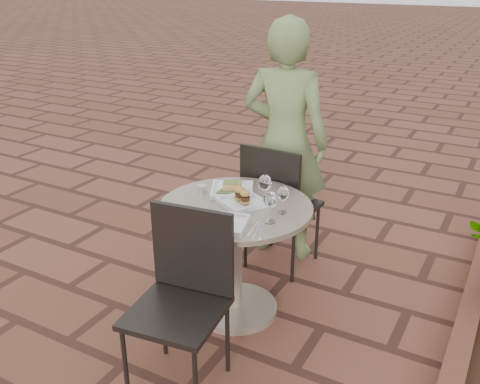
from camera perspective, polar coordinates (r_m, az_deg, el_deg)
The scene contains 14 objects.
ground at distance 3.66m, azimuth -3.79°, elevation -10.43°, with size 60.00×60.00×0.00m, color brown.
cafe_table at distance 3.21m, azimuth -0.47°, elevation -5.43°, with size 0.90×0.90×0.73m.
chair_far at distance 3.65m, azimuth 3.92°, elevation -0.66°, with size 0.47×0.47×0.93m.
chair_near at distance 2.70m, azimuth -5.98°, elevation -9.88°, with size 0.49×0.49×0.93m.
diner at distance 3.81m, azimuth 4.83°, elevation 5.35°, with size 0.63×0.41×1.73m, color #58693A.
plate_salmon at distance 3.27m, azimuth -0.86°, elevation 0.28°, with size 0.34×0.34×0.07m.
plate_sliders at distance 3.11m, azimuth 0.25°, elevation -0.83°, with size 0.31×0.31×0.15m.
plate_tuna at distance 2.86m, azimuth -1.66°, elevation -3.35°, with size 0.29×0.29×0.03m.
wine_glass_right at distance 2.86m, azimuth 3.27°, elevation -0.93°, with size 0.08×0.08×0.18m.
wine_glass_mid at distance 3.07m, azimuth 2.67°, elevation 0.92°, with size 0.08×0.08×0.18m.
wine_glass_far at distance 2.98m, azimuth 4.60°, elevation -0.24°, with size 0.07×0.07×0.16m.
steel_ramekin at distance 3.29m, azimuth -4.08°, elevation 0.37°, with size 0.06×0.06×0.04m, color silver.
cutlery_set at distance 2.82m, azimuth 1.89°, elevation -4.05°, with size 0.09×0.21×0.00m, color silver, non-canonical shape.
planter_curb at distance 3.45m, azimuth 22.93°, elevation -13.27°, with size 0.12×3.00×0.15m, color brown.
Camera 1 is at (1.68, -2.55, 2.01)m, focal length 40.00 mm.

